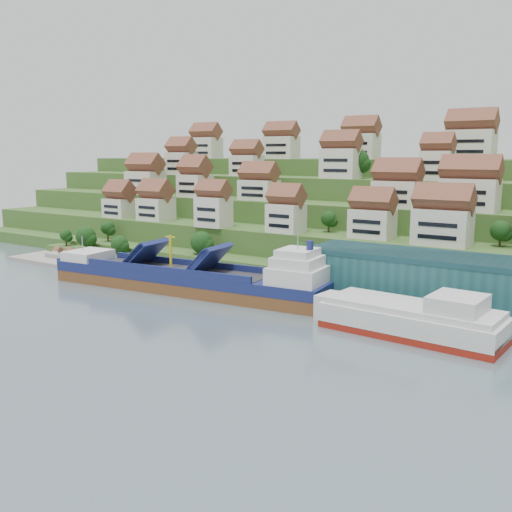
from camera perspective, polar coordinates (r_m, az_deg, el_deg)
The scene contains 11 objects.
ground at distance 134.54m, azimuth -5.46°, elevation -3.97°, with size 300.00×300.00×0.00m, color slate.
quay at distance 135.41m, azimuth 5.18°, elevation -3.40°, with size 180.00×14.00×2.20m, color gray.
pebble_beach at distance 183.45m, azimuth -17.15°, elevation -0.44°, with size 45.00×20.00×1.00m, color gray.
hillside at distance 221.48m, azimuth 11.82°, elevation 4.19°, with size 260.00×128.00×31.00m.
hillside_village at distance 181.08m, azimuth 7.43°, elevation 7.52°, with size 156.28×64.35×29.28m.
hillside_trees at distance 172.49m, azimuth 1.52°, elevation 4.78°, with size 140.24×62.86×31.66m.
warehouse at distance 124.20m, azimuth 18.72°, elevation -2.25°, with size 60.00×15.00×10.00m, color #1F5255.
flagpole at distance 130.84m, azimuth 3.44°, elevation -1.26°, with size 1.28×0.16×8.00m.
beach_huts at distance 183.96m, azimuth -17.87°, elevation 0.06°, with size 14.40×3.70×2.20m.
cargo_ship at distance 137.30m, azimuth -6.53°, elevation -2.37°, with size 73.61×18.62×16.09m.
second_ship at distance 108.24m, azimuth 15.62°, elevation -6.24°, with size 33.20×14.02×9.43m.
Camera 1 is at (83.32, -100.48, 32.58)m, focal length 40.00 mm.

